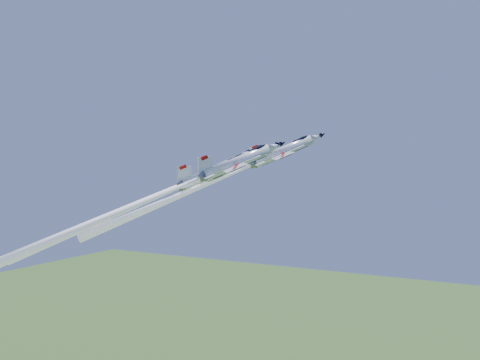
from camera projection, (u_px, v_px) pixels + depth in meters
The scene contains 4 objects.
jet_lead at pixel (214, 181), 98.54m from camera, with size 28.90×25.92×32.15m.
jet_left at pixel (118, 211), 101.67m from camera, with size 40.99×37.07×52.10m.
jet_right at pixel (132, 207), 90.35m from camera, with size 34.85×31.43×42.47m.
jet_slot at pixel (148, 200), 98.31m from camera, with size 30.11×26.90×31.40m.
Camera 1 is at (47.22, -87.55, 81.62)m, focal length 40.00 mm.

